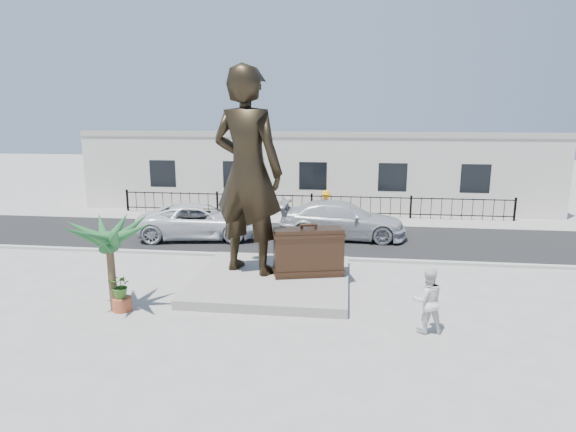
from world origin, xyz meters
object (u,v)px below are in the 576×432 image
object	(u,v)px
tourist	(427,300)
car_white	(201,221)
statue	(248,172)
suitcase	(308,252)

from	to	relation	value
tourist	car_white	xyz separation A→B (m)	(-8.96, 8.89, -0.09)
statue	car_white	distance (m)	7.00
statue	tourist	distance (m)	7.21
car_white	tourist	bearing A→B (deg)	-143.30
statue	suitcase	xyz separation A→B (m)	(2.11, -0.22, -2.68)
car_white	suitcase	bearing A→B (deg)	-143.67
suitcase	tourist	world-z (taller)	suitcase
suitcase	car_white	distance (m)	7.82
tourist	car_white	size ratio (longest dim) A/B	0.31
suitcase	tourist	size ratio (longest dim) A/B	1.30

